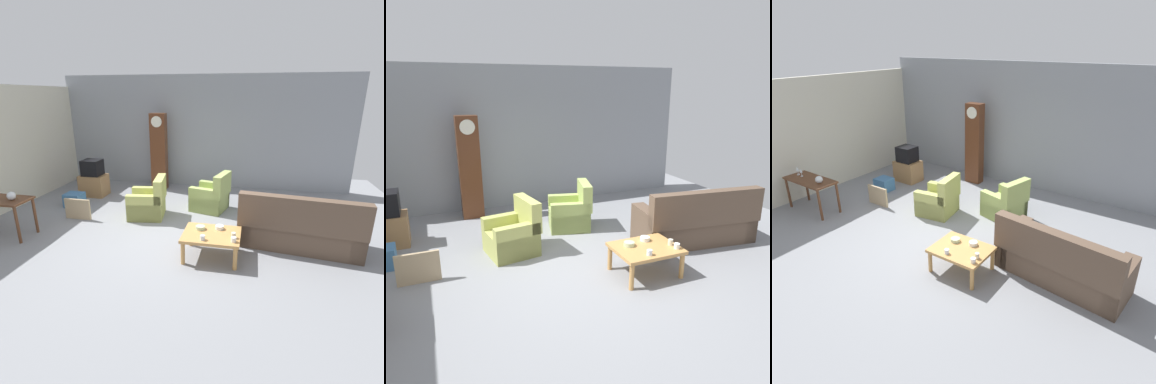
# 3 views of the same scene
# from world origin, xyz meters

# --- Properties ---
(ground_plane) EXTENTS (10.40, 10.40, 0.00)m
(ground_plane) POSITION_xyz_m (0.00, 0.00, 0.00)
(ground_plane) COLOR gray
(garage_door_wall) EXTENTS (8.40, 0.16, 3.20)m
(garage_door_wall) POSITION_xyz_m (0.00, 3.60, 1.60)
(garage_door_wall) COLOR gray
(garage_door_wall) RESTS_ON ground_plane
(couch_floral) EXTENTS (2.19, 1.13, 1.04)m
(couch_floral) POSITION_xyz_m (2.38, 0.08, 0.36)
(couch_floral) COLOR brown
(couch_floral) RESTS_ON ground_plane
(armchair_olive_near) EXTENTS (0.90, 0.87, 0.92)m
(armchair_olive_near) POSITION_xyz_m (-0.75, 0.90, 0.31)
(armchair_olive_near) COLOR tan
(armchair_olive_near) RESTS_ON ground_plane
(armchair_olive_far) EXTENTS (0.95, 0.93, 0.92)m
(armchair_olive_far) POSITION_xyz_m (0.58, 1.61, 0.31)
(armchair_olive_far) COLOR #A3B861
(armchair_olive_far) RESTS_ON ground_plane
(coffee_table_wood) EXTENTS (0.96, 0.76, 0.44)m
(coffee_table_wood) POSITION_xyz_m (0.90, -0.59, 0.38)
(coffee_table_wood) COLOR tan
(coffee_table_wood) RESTS_ON ground_plane
(grandfather_clock) EXTENTS (0.44, 0.30, 2.17)m
(grandfather_clock) POSITION_xyz_m (-1.15, 3.01, 1.09)
(grandfather_clock) COLOR #562D19
(grandfather_clock) RESTS_ON ground_plane
(tv_stand_cabinet) EXTENTS (0.68, 0.52, 0.57)m
(tv_stand_cabinet) POSITION_xyz_m (-2.73, 2.03, 0.29)
(tv_stand_cabinet) COLOR #997047
(tv_stand_cabinet) RESTS_ON ground_plane
(tv_crt) EXTENTS (0.48, 0.44, 0.42)m
(tv_crt) POSITION_xyz_m (-2.73, 2.03, 0.78)
(tv_crt) COLOR black
(tv_crt) RESTS_ON tv_stand_cabinet
(framed_picture_leaning) EXTENTS (0.60, 0.05, 0.47)m
(framed_picture_leaning) POSITION_xyz_m (-2.25, 0.43, 0.23)
(framed_picture_leaning) COLOR tan
(framed_picture_leaning) RESTS_ON ground_plane
(storage_box_blue) EXTENTS (0.42, 0.38, 0.33)m
(storage_box_blue) POSITION_xyz_m (-2.79, 1.15, 0.17)
(storage_box_blue) COLOR teal
(storage_box_blue) RESTS_ON ground_plane
(glass_dome_cloche) EXTENTS (0.16, 0.16, 0.16)m
(glass_dome_cloche) POSITION_xyz_m (-2.91, -0.61, 0.85)
(glass_dome_cloche) COLOR silver
(glass_dome_cloche) RESTS_ON console_table_dark
(cup_white_porcelain) EXTENTS (0.09, 0.09, 0.08)m
(cup_white_porcelain) POSITION_xyz_m (1.28, -0.82, 0.48)
(cup_white_porcelain) COLOR white
(cup_white_porcelain) RESTS_ON coffee_table_wood
(cup_blue_rimmed) EXTENTS (0.08, 0.08, 0.08)m
(cup_blue_rimmed) POSITION_xyz_m (0.79, -0.85, 0.48)
(cup_blue_rimmed) COLOR silver
(cup_blue_rimmed) RESTS_ON coffee_table_wood
(cup_cream_tall) EXTENTS (0.07, 0.07, 0.09)m
(cup_cream_tall) POSITION_xyz_m (1.27, -0.68, 0.49)
(cup_cream_tall) COLOR beige
(cup_cream_tall) RESTS_ON coffee_table_wood
(bowl_white_stacked) EXTENTS (0.15, 0.15, 0.06)m
(bowl_white_stacked) POSITION_xyz_m (1.01, -0.39, 0.47)
(bowl_white_stacked) COLOR white
(bowl_white_stacked) RESTS_ON coffee_table_wood
(bowl_shallow_green) EXTENTS (0.16, 0.16, 0.06)m
(bowl_shallow_green) POSITION_xyz_m (0.68, -0.46, 0.47)
(bowl_shallow_green) COLOR #B2C69E
(bowl_shallow_green) RESTS_ON coffee_table_wood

